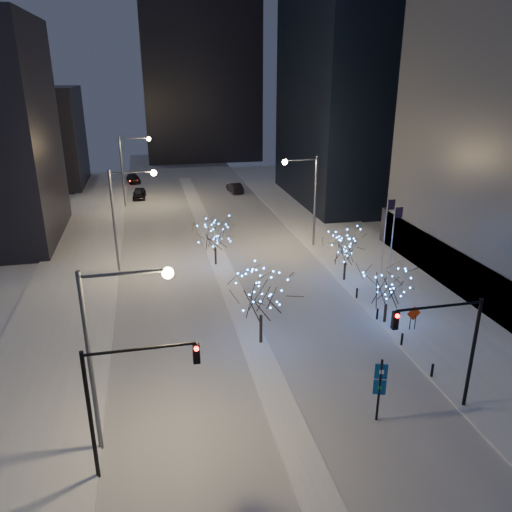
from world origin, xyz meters
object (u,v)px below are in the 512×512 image
object	(u,v)px
street_lamp_east	(307,190)
car_far	(133,178)
car_mid	(235,188)
holiday_tree_plaza_far	(346,249)
construction_sign	(413,316)
street_lamp_w_mid	(124,206)
wayfinding_sign	(380,384)
traffic_signal_west	(123,390)
holiday_tree_plaza_near	(388,286)
traffic_signal_east	(450,338)
holiday_tree_median_far	(215,235)
street_lamp_w_near	(110,337)
holiday_tree_median_near	(261,295)
car_near	(139,193)
street_lamp_w_far	(129,162)

from	to	relation	value
street_lamp_east	car_far	xyz separation A→B (m)	(-19.08, 39.03, -5.74)
car_mid	holiday_tree_plaza_far	distance (m)	38.09
car_far	construction_sign	distance (m)	62.77
construction_sign	street_lamp_w_mid	bearing A→B (deg)	136.27
street_lamp_w_mid	wayfinding_sign	distance (m)	29.78
car_mid	car_far	world-z (taller)	car_mid
traffic_signal_west	wayfinding_sign	bearing A→B (deg)	4.27
holiday_tree_plaza_near	traffic_signal_east	bearing A→B (deg)	-99.01
traffic_signal_east	wayfinding_sign	xyz separation A→B (m)	(-3.94, 0.00, -2.35)
car_far	construction_sign	bearing A→B (deg)	-78.87
traffic_signal_east	holiday_tree_plaza_near	world-z (taller)	traffic_signal_east
holiday_tree_median_far	traffic_signal_west	bearing A→B (deg)	-106.69
street_lamp_w_near	car_mid	world-z (taller)	street_lamp_w_near
street_lamp_w_near	holiday_tree_median_near	world-z (taller)	street_lamp_w_near
traffic_signal_west	street_lamp_east	bearing A→B (deg)	58.31
traffic_signal_east	car_far	xyz separation A→B (m)	(-17.94, 68.04, -4.05)
traffic_signal_east	holiday_tree_plaza_near	bearing A→B (deg)	80.99
traffic_signal_west	car_near	distance (m)	56.96
street_lamp_w_near	car_near	xyz separation A→B (m)	(0.94, 54.81, -5.69)
holiday_tree_plaza_far	street_lamp_w_near	bearing A→B (deg)	-137.44
street_lamp_east	car_mid	xyz separation A→B (m)	(-3.03, 27.84, -5.69)
holiday_tree_plaza_near	construction_sign	xyz separation A→B (m)	(1.47, -1.60, -1.83)
traffic_signal_west	holiday_tree_median_near	distance (m)	13.84
traffic_signal_east	holiday_tree_plaza_far	size ratio (longest dim) A/B	1.48
traffic_signal_east	car_far	distance (m)	70.48
traffic_signal_east	holiday_tree_plaza_near	size ratio (longest dim) A/B	1.45
traffic_signal_east	wayfinding_sign	world-z (taller)	traffic_signal_east
car_mid	wayfinding_sign	world-z (taller)	wayfinding_sign
car_mid	holiday_tree_median_far	size ratio (longest dim) A/B	0.97
street_lamp_w_far	car_far	distance (m)	17.99
traffic_signal_west	holiday_tree_median_far	bearing A→B (deg)	73.31
car_far	traffic_signal_west	bearing A→B (deg)	-98.02
construction_sign	street_lamp_w_near	bearing A→B (deg)	-163.98
holiday_tree_plaza_near	holiday_tree_median_near	bearing A→B (deg)	-174.42
street_lamp_w_near	street_lamp_w_far	world-z (taller)	same
wayfinding_sign	construction_sign	xyz separation A→B (m)	(7.08, 8.91, -1.11)
street_lamp_w_mid	street_lamp_w_far	world-z (taller)	same
holiday_tree_median_far	wayfinding_sign	distance (m)	26.08
traffic_signal_east	car_far	size ratio (longest dim) A/B	1.42
car_far	holiday_tree_median_near	xyz separation A→B (m)	(9.50, -58.50, 3.18)
street_lamp_w_near	holiday_tree_plaza_near	bearing A→B (deg)	25.96
street_lamp_east	holiday_tree_median_far	xyz separation A→B (m)	(-10.58, -3.52, -3.15)
traffic_signal_east	car_mid	world-z (taller)	traffic_signal_east
traffic_signal_west	holiday_tree_plaza_near	bearing A→B (deg)	31.17
street_lamp_w_near	car_near	world-z (taller)	street_lamp_w_near
car_far	holiday_tree_plaza_far	distance (m)	52.89
wayfinding_sign	traffic_signal_west	bearing A→B (deg)	-156.51
street_lamp_w_near	car_far	size ratio (longest dim) A/B	2.03
street_lamp_w_far	holiday_tree_plaza_near	size ratio (longest dim) A/B	2.07
street_lamp_w_near	holiday_tree_median_near	bearing A→B (deg)	42.11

